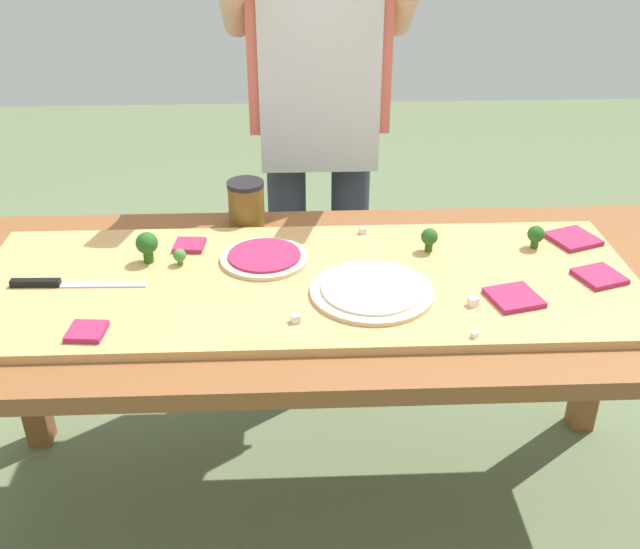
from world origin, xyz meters
name	(u,v)px	position (x,y,z in m)	size (l,w,h in m)	color
ground_plane	(319,514)	(0.00, 0.00, 0.00)	(8.00, 8.00, 0.00)	#60704C
prep_table	(319,316)	(0.00, 0.00, 0.65)	(1.82, 0.80, 0.74)	brown
cutting_board	(308,283)	(-0.02, -0.02, 0.75)	(1.50, 0.55, 0.02)	tan
chefs_knife	(59,284)	(-0.58, -0.02, 0.77)	(0.30, 0.03, 0.02)	#B7BABF
pizza_whole_white_garlic	(372,291)	(0.11, -0.09, 0.77)	(0.27, 0.27, 0.02)	beige
pizza_whole_beet_magenta	(264,257)	(-0.12, 0.08, 0.77)	(0.21, 0.21, 0.02)	beige
pizza_slice_center	(87,331)	(-0.47, -0.22, 0.77)	(0.07, 0.07, 0.01)	#9E234C
pizza_slice_far_right	(189,245)	(-0.31, 0.15, 0.77)	(0.07, 0.07, 0.01)	#9E234C
pizza_slice_near_left	(573,239)	(0.64, 0.15, 0.77)	(0.11, 0.11, 0.01)	#9E234C
pizza_slice_far_left	(599,276)	(0.63, -0.04, 0.77)	(0.09, 0.09, 0.01)	#9E234C
pizza_slice_near_right	(514,298)	(0.42, -0.13, 0.77)	(0.10, 0.10, 0.01)	#9E234C
broccoli_floret_front_left	(180,256)	(-0.32, 0.06, 0.78)	(0.03, 0.03, 0.04)	#487A23
broccoli_floret_back_right	(147,244)	(-0.40, 0.08, 0.81)	(0.05, 0.05, 0.08)	#2C5915
broccoli_floret_center_right	(536,235)	(0.53, 0.12, 0.80)	(0.04, 0.04, 0.06)	#2C5915
broccoli_floret_back_left	(429,238)	(0.27, 0.11, 0.80)	(0.04, 0.04, 0.06)	#2C5915
cheese_crumble_a	(473,302)	(0.32, -0.15, 0.77)	(0.02, 0.02, 0.02)	white
cheese_crumble_b	(296,318)	(-0.05, -0.20, 0.77)	(0.02, 0.02, 0.02)	silver
cheese_crumble_c	(363,231)	(0.12, 0.21, 0.77)	(0.01, 0.01, 0.01)	silver
cheese_crumble_d	(475,335)	(0.30, -0.27, 0.77)	(0.01, 0.01, 0.01)	white
sauce_jar	(246,203)	(-0.18, 0.32, 0.80)	(0.10, 0.10, 0.12)	brown
cook_center	(319,92)	(0.03, 0.67, 1.00)	(0.54, 0.39, 1.67)	#333847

